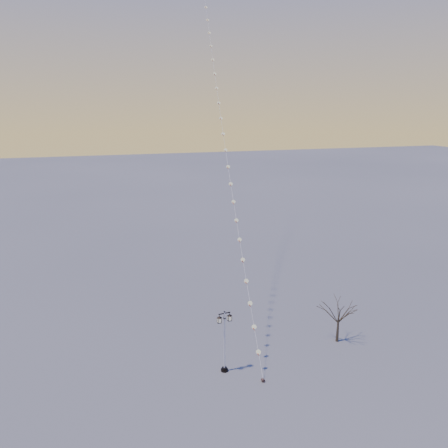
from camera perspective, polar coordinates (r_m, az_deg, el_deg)
name	(u,v)px	position (r m, az deg, el deg)	size (l,w,h in m)	color
ground	(260,369)	(31.89, 4.64, -17.98)	(300.00, 300.00, 0.00)	#5E5F5F
street_lamp	(224,338)	(30.38, 0.06, -14.38)	(1.11, 0.49, 4.39)	black
bare_tree	(339,311)	(34.97, 14.46, -10.73)	(2.14, 2.14, 3.55)	#32291D
kite_train	(218,73)	(45.54, -0.81, 18.71)	(6.83, 40.73, 41.03)	#33221C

